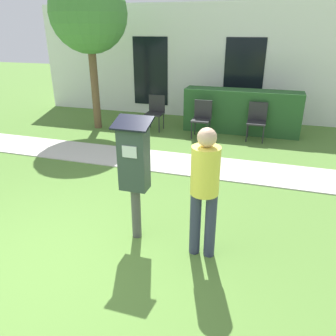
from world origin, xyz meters
TOP-DOWN VIEW (x-y plane):
  - ground_plane at (0.00, 0.00)m, footprint 40.00×40.00m
  - sidewalk at (0.00, 3.48)m, footprint 12.00×1.10m
  - building_facade at (0.00, 7.43)m, footprint 10.00×0.26m
  - parking_meter at (0.74, 0.90)m, footprint 0.44×0.31m
  - person_standing at (1.63, 0.80)m, footprint 0.32×0.32m
  - outdoor_chair_left at (-0.67, 5.67)m, footprint 0.44×0.44m
  - outdoor_chair_middle at (0.64, 5.40)m, footprint 0.44×0.44m
  - outdoor_chair_right at (1.95, 5.56)m, footprint 0.44×0.44m
  - hedge_row at (1.53, 6.06)m, footprint 2.93×0.60m
  - tree at (-2.25, 5.35)m, footprint 1.90×1.90m

SIDE VIEW (x-z plane):
  - ground_plane at x=0.00m, z-range 0.00..0.00m
  - sidewalk at x=0.00m, z-range 0.00..0.02m
  - outdoor_chair_left at x=-0.67m, z-range 0.08..0.98m
  - outdoor_chair_middle at x=0.64m, z-range 0.08..0.98m
  - outdoor_chair_right at x=1.95m, z-range 0.08..0.98m
  - hedge_row at x=1.53m, z-range 0.00..1.10m
  - person_standing at x=1.63m, z-range 0.14..1.72m
  - parking_meter at x=0.74m, z-range 0.22..1.81m
  - building_facade at x=0.00m, z-range 0.00..3.20m
  - tree at x=-2.25m, z-range 0.94..4.75m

